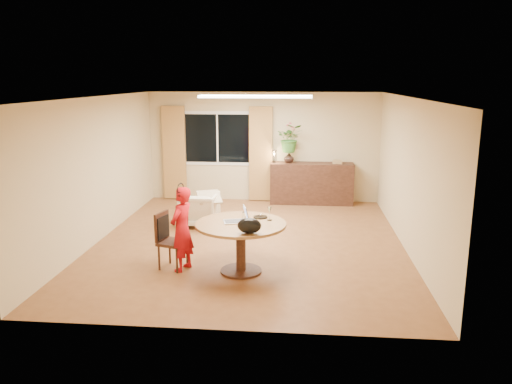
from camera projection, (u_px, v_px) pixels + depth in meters
floor at (249, 242)px, 9.07m from camera, size 6.50×6.50×0.00m
ceiling at (249, 97)px, 8.49m from camera, size 6.50×6.50×0.00m
wall_back at (263, 147)px, 11.93m from camera, size 5.50×0.00×5.50m
wall_left at (98, 169)px, 9.02m from camera, size 0.00×6.50×6.50m
wall_right at (408, 175)px, 8.54m from camera, size 0.00×6.50×6.50m
window at (217, 138)px, 11.97m from camera, size 1.70×0.03×1.30m
curtain_left at (174, 153)px, 12.07m from camera, size 0.55×0.08×2.25m
curtain_right at (261, 154)px, 11.88m from camera, size 0.55×0.08×2.25m
ceiling_panel at (255, 97)px, 9.66m from camera, size 2.20×0.35×0.05m
dining_table at (241, 234)px, 7.55m from camera, size 1.38×1.38×0.78m
dining_chair at (173, 241)px, 7.74m from camera, size 0.52×0.50×0.89m
child at (182, 229)px, 7.63m from camera, size 0.56×0.45×1.32m
laptop at (235, 214)px, 7.54m from camera, size 0.43×0.34×0.25m
tumbler at (244, 215)px, 7.73m from camera, size 0.08×0.08×0.11m
wine_glass at (270, 214)px, 7.63m from camera, size 0.08×0.08×0.22m
pot_lid at (260, 216)px, 7.80m from camera, size 0.26×0.26×0.04m
handbag at (249, 226)px, 6.98m from camera, size 0.39×0.30×0.23m
armchair at (200, 209)px, 10.05m from camera, size 0.74×0.76×0.67m
throw at (209, 193)px, 9.91m from camera, size 0.61×0.67×0.03m
sideboard at (312, 183)px, 11.78m from camera, size 1.94×0.47×0.97m
vase at (289, 158)px, 11.69m from camera, size 0.28×0.28×0.25m
bouquet at (290, 138)px, 11.59m from camera, size 0.61×0.54×0.66m
book_stack at (337, 162)px, 11.61m from camera, size 0.26×0.22×0.09m
desk_lamp at (274, 156)px, 11.67m from camera, size 0.13×0.13×0.31m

